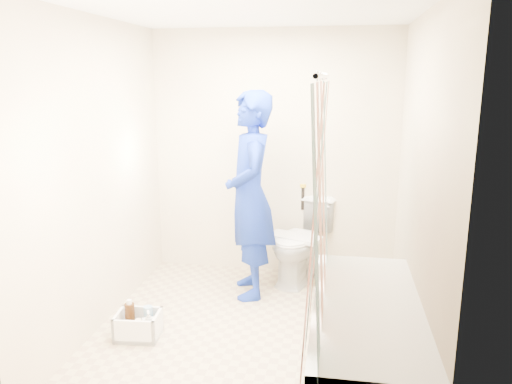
% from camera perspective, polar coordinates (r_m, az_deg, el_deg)
% --- Properties ---
extents(floor, '(2.60, 2.60, 0.00)m').
position_cam_1_polar(floor, '(4.07, -0.57, -15.56)').
color(floor, tan).
rests_on(floor, ground).
extents(ceiling, '(2.40, 2.60, 0.02)m').
position_cam_1_polar(ceiling, '(3.60, -0.66, 20.27)').
color(ceiling, white).
rests_on(ceiling, wall_back).
extents(wall_back, '(2.40, 0.02, 2.40)m').
position_cam_1_polar(wall_back, '(4.91, 2.05, 4.29)').
color(wall_back, beige).
rests_on(wall_back, ground).
extents(wall_front, '(2.40, 0.02, 2.40)m').
position_cam_1_polar(wall_front, '(2.42, -6.02, -5.03)').
color(wall_front, beige).
rests_on(wall_front, ground).
extents(wall_left, '(0.02, 2.60, 2.40)m').
position_cam_1_polar(wall_left, '(4.03, -17.66, 1.74)').
color(wall_left, beige).
rests_on(wall_left, ground).
extents(wall_right, '(0.02, 2.60, 2.40)m').
position_cam_1_polar(wall_right, '(3.64, 18.33, 0.52)').
color(wall_right, beige).
rests_on(wall_right, ground).
extents(bathtub, '(0.70, 1.75, 0.50)m').
position_cam_1_polar(bathtub, '(3.52, 12.42, -15.75)').
color(bathtub, white).
rests_on(bathtub, ground).
extents(curtain_rod, '(0.02, 1.90, 0.02)m').
position_cam_1_polar(curtain_rod, '(3.09, 7.71, 12.97)').
color(curtain_rod, silver).
rests_on(curtain_rod, wall_back).
extents(shower_curtain, '(0.06, 1.75, 1.80)m').
position_cam_1_polar(shower_curtain, '(3.23, 7.20, -3.76)').
color(shower_curtain, white).
rests_on(shower_curtain, curtain_rod).
extents(toilet, '(0.69, 0.89, 0.80)m').
position_cam_1_polar(toilet, '(4.86, 5.16, -5.56)').
color(toilet, white).
rests_on(toilet, ground).
extents(tank_lid, '(0.54, 0.37, 0.04)m').
position_cam_1_polar(tank_lid, '(4.73, 4.52, -5.20)').
color(tank_lid, silver).
rests_on(tank_lid, toilet).
extents(tank_internals, '(0.19, 0.10, 0.26)m').
position_cam_1_polar(tank_internals, '(4.96, 5.80, -0.52)').
color(tank_internals, black).
rests_on(tank_internals, toilet).
extents(plumber, '(0.61, 0.77, 1.84)m').
position_cam_1_polar(plumber, '(4.41, -0.68, -0.44)').
color(plumber, '#1036A3').
rests_on(plumber, ground).
extents(cleaning_caddy, '(0.35, 0.29, 0.25)m').
position_cam_1_polar(cleaning_caddy, '(4.04, -13.17, -14.68)').
color(cleaning_caddy, white).
rests_on(cleaning_caddy, ground).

